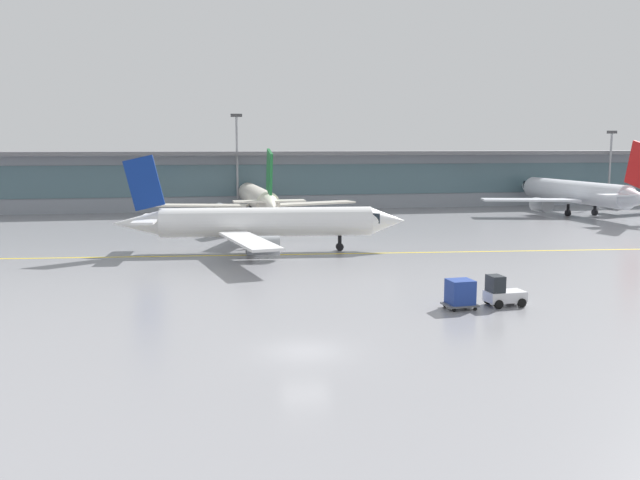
# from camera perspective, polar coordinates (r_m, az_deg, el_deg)

# --- Properties ---
(ground_plane) EXTENTS (400.00, 400.00, 0.00)m
(ground_plane) POSITION_cam_1_polar(r_m,az_deg,el_deg) (35.72, -1.28, -9.41)
(ground_plane) COLOR gray
(taxiway_centreline_stripe) EXTENTS (109.58, 10.36, 0.01)m
(taxiway_centreline_stripe) POSITION_cam_1_polar(r_m,az_deg,el_deg) (66.21, -4.31, -1.25)
(taxiway_centreline_stripe) COLOR yellow
(taxiway_centreline_stripe) RESTS_ON ground_plane
(terminal_concourse) EXTENTS (193.96, 11.00, 9.60)m
(terminal_concourse) POSITION_cam_1_polar(r_m,az_deg,el_deg) (113.80, -7.81, 5.10)
(terminal_concourse) COLOR #8C939E
(terminal_concourse) RESTS_ON ground_plane
(gate_airplane_1) EXTENTS (28.71, 30.86, 10.23)m
(gate_airplane_1) POSITION_cam_1_polar(r_m,az_deg,el_deg) (96.92, -5.33, 3.53)
(gate_airplane_1) COLOR silver
(gate_airplane_1) RESTS_ON ground_plane
(gate_airplane_2) EXTENTS (31.64, 34.02, 11.28)m
(gate_airplane_2) POSITION_cam_1_polar(r_m,az_deg,el_deg) (110.68, 20.88, 3.77)
(gate_airplane_2) COLOR silver
(gate_airplane_2) RESTS_ON ground_plane
(taxiing_regional_jet) EXTENTS (29.44, 27.26, 9.75)m
(taxiing_regional_jet) POSITION_cam_1_polar(r_m,az_deg,el_deg) (67.77, -4.85, 1.45)
(taxiing_regional_jet) COLOR white
(taxiing_regional_jet) RESTS_ON ground_plane
(baggage_tug) EXTENTS (2.69, 1.78, 2.10)m
(baggage_tug) POSITION_cam_1_polar(r_m,az_deg,el_deg) (46.79, 15.17, -4.34)
(baggage_tug) COLOR silver
(baggage_tug) RESTS_ON ground_plane
(cargo_dolly_lead) EXTENTS (2.21, 1.75, 1.94)m
(cargo_dolly_lead) POSITION_cam_1_polar(r_m,az_deg,el_deg) (45.33, 11.79, -4.42)
(cargo_dolly_lead) COLOR #595B60
(cargo_dolly_lead) RESTS_ON ground_plane
(apron_light_mast_1) EXTENTS (1.80, 0.36, 15.48)m
(apron_light_mast_1) POSITION_cam_1_polar(r_m,az_deg,el_deg) (107.81, -7.03, 6.82)
(apron_light_mast_1) COLOR gray
(apron_light_mast_1) RESTS_ON ground_plane
(apron_light_mast_2) EXTENTS (1.80, 0.36, 13.06)m
(apron_light_mast_2) POSITION_cam_1_polar(r_m,az_deg,el_deg) (127.93, 23.35, 5.87)
(apron_light_mast_2) COLOR gray
(apron_light_mast_2) RESTS_ON ground_plane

